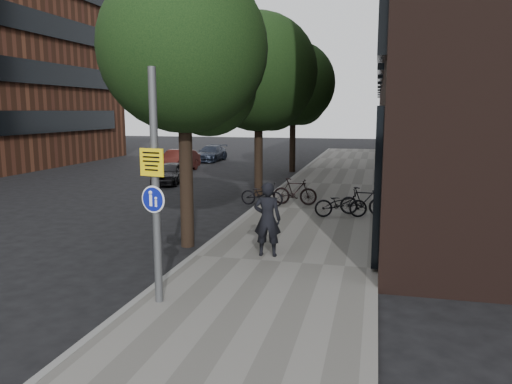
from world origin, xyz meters
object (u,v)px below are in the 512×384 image
(parked_car_near, at_px, (170,173))
(parked_bike_facade_near, at_px, (341,204))
(signpost, at_px, (156,187))
(pedestrian, at_px, (267,219))

(parked_car_near, bearing_deg, parked_bike_facade_near, -42.72)
(signpost, xyz_separation_m, pedestrian, (1.35, 3.44, -1.27))
(signpost, height_order, parked_car_near, signpost)
(pedestrian, distance_m, parked_car_near, 14.11)
(signpost, bearing_deg, parked_bike_facade_near, 84.11)
(signpost, distance_m, parked_car_near, 16.62)
(parked_bike_facade_near, bearing_deg, pedestrian, 150.67)
(parked_bike_facade_near, xyz_separation_m, parked_car_near, (-9.12, 6.79, -0.03))
(pedestrian, relative_size, parked_car_near, 0.57)
(signpost, relative_size, parked_car_near, 1.34)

